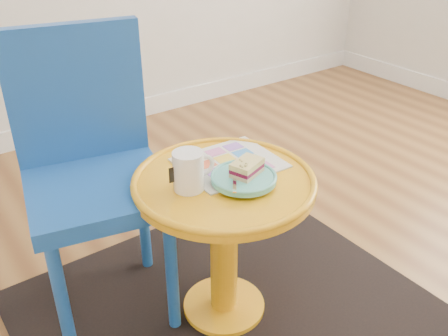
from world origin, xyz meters
TOP-DOWN VIEW (x-y plane):
  - floor at (0.00, 0.00)m, footprint 4.00×4.00m
  - room_walls at (-0.99, 0.99)m, footprint 4.00×4.00m
  - rug at (-0.47, 0.29)m, footprint 1.31×1.11m
  - side_table at (-0.47, 0.29)m, footprint 0.56×0.56m
  - chair at (-0.77, 0.60)m, footprint 0.50×0.50m
  - newspaper at (-0.40, 0.36)m, footprint 0.32×0.27m
  - mug at (-0.58, 0.31)m, footprint 0.13×0.09m
  - plate at (-0.44, 0.24)m, footprint 0.19×0.19m
  - cake_slice at (-0.43, 0.24)m, footprint 0.11×0.09m
  - fork at (-0.47, 0.24)m, footprint 0.10×0.12m

SIDE VIEW (x-z plane):
  - floor at x=0.00m, z-range 0.00..0.00m
  - rug at x=-0.47m, z-range 0.00..0.01m
  - room_walls at x=-0.99m, z-range -1.94..2.06m
  - side_table at x=-0.47m, z-range 0.12..0.64m
  - newspaper at x=-0.40m, z-range 0.53..0.53m
  - plate at x=-0.44m, z-range 0.54..0.56m
  - chair at x=-0.77m, z-range 0.07..1.02m
  - fork at x=-0.47m, z-range 0.55..0.56m
  - cake_slice at x=-0.43m, z-range 0.56..0.60m
  - mug at x=-0.58m, z-range 0.53..0.65m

